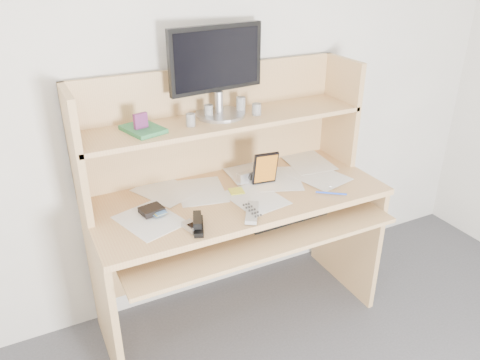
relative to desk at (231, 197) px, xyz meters
name	(u,v)px	position (x,y,z in m)	size (l,w,h in m)	color
back_wall	(209,75)	(0.00, 0.24, 0.56)	(3.60, 0.04, 2.50)	silver
desk	(231,197)	(0.00, 0.00, 0.00)	(1.40, 0.70, 1.30)	tan
paper_clutter	(238,193)	(0.00, -0.08, 0.06)	(1.32, 0.54, 0.01)	silver
keyboard	(285,215)	(0.17, -0.23, -0.03)	(0.40, 0.15, 0.03)	black
tv_remote	(252,212)	(-0.04, -0.29, 0.07)	(0.05, 0.18, 0.02)	#9A9A95
flip_phone	(191,226)	(-0.32, -0.28, 0.07)	(0.05, 0.09, 0.02)	#AFAEB1
stapler	(198,223)	(-0.29, -0.29, 0.08)	(0.04, 0.15, 0.05)	black
wallet	(152,210)	(-0.42, -0.08, 0.07)	(0.10, 0.08, 0.02)	black
sticky_note_pad	(237,191)	(0.00, -0.07, 0.06)	(0.07, 0.07, 0.01)	yellow
digital_camera	(245,177)	(0.08, 0.01, 0.09)	(0.08, 0.03, 0.05)	#BABABD
game_case	(265,168)	(0.16, -0.06, 0.15)	(0.12, 0.01, 0.17)	black
blue_pen	(331,193)	(0.39, -0.29, 0.07)	(0.01, 0.01, 0.15)	blue
card_box	(141,123)	(-0.40, 0.06, 0.43)	(0.06, 0.02, 0.09)	#AB161D
shelf_book	(143,129)	(-0.39, 0.07, 0.40)	(0.14, 0.19, 0.02)	#317A3C
chip_stack_a	(191,120)	(-0.18, 0.04, 0.42)	(0.04, 0.04, 0.06)	black
chip_stack_b	(209,112)	(-0.07, 0.10, 0.42)	(0.04, 0.04, 0.07)	white
chip_stack_c	(257,109)	(0.16, 0.04, 0.41)	(0.04, 0.04, 0.06)	black
chip_stack_d	(241,105)	(0.11, 0.11, 0.43)	(0.04, 0.04, 0.08)	white
monitor	(217,68)	(0.00, 0.13, 0.61)	(0.48, 0.24, 0.42)	#A7A7AC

